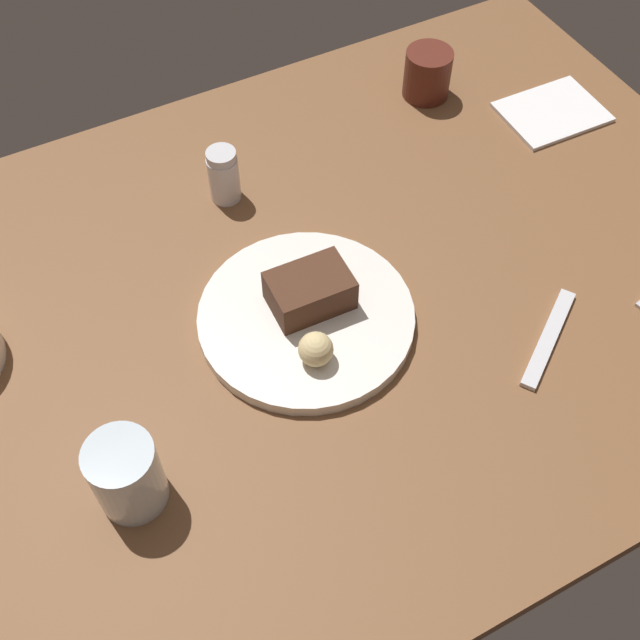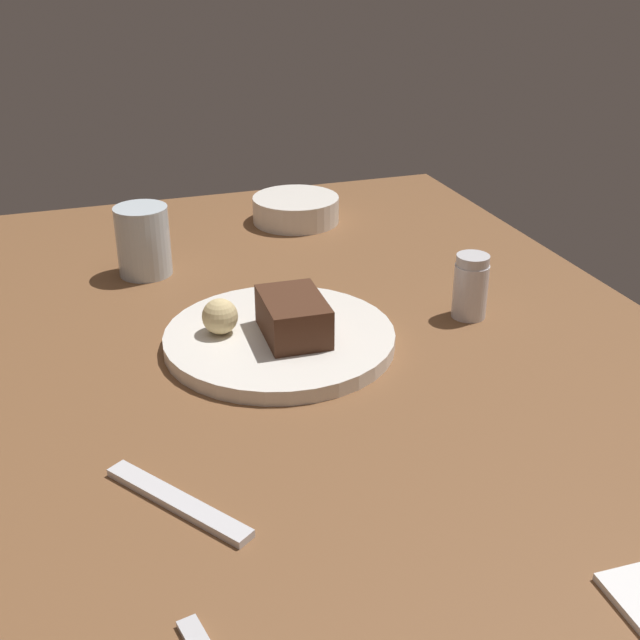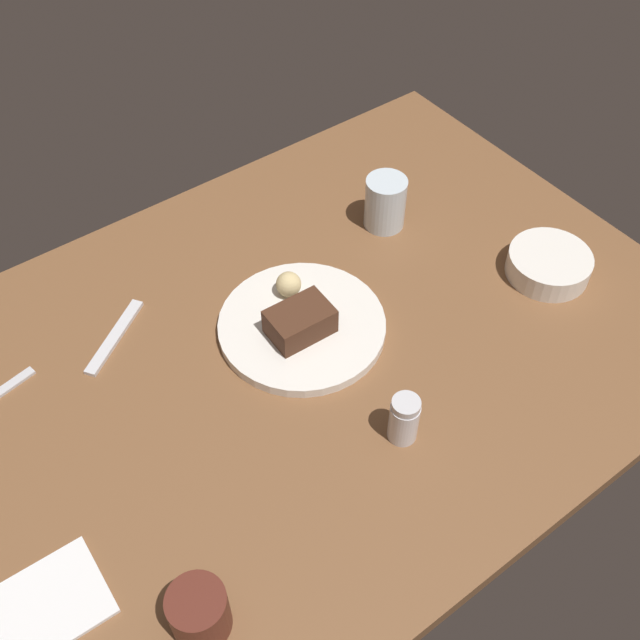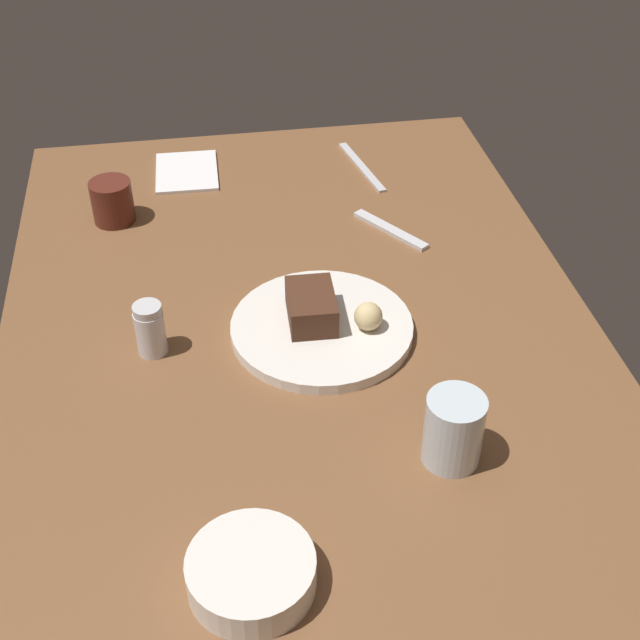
# 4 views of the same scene
# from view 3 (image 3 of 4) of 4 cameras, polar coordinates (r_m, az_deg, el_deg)

# --- Properties ---
(dining_table) EXTENTS (1.20, 0.84, 0.03)m
(dining_table) POSITION_cam_3_polar(r_m,az_deg,el_deg) (1.14, -1.76, -2.76)
(dining_table) COLOR brown
(dining_table) RESTS_ON ground
(dessert_plate) EXTENTS (0.26, 0.26, 0.02)m
(dessert_plate) POSITION_cam_3_polar(r_m,az_deg,el_deg) (1.15, -1.37, -0.45)
(dessert_plate) COLOR white
(dessert_plate) RESTS_ON dining_table
(chocolate_cake_slice) EXTENTS (0.10, 0.07, 0.04)m
(chocolate_cake_slice) POSITION_cam_3_polar(r_m,az_deg,el_deg) (1.11, -1.52, -0.11)
(chocolate_cake_slice) COLOR #472819
(chocolate_cake_slice) RESTS_ON dessert_plate
(bread_roll) EXTENTS (0.04, 0.04, 0.04)m
(bread_roll) POSITION_cam_3_polar(r_m,az_deg,el_deg) (1.17, -2.39, 2.72)
(bread_roll) COLOR #DBC184
(bread_roll) RESTS_ON dessert_plate
(salt_shaker) EXTENTS (0.04, 0.04, 0.08)m
(salt_shaker) POSITION_cam_3_polar(r_m,az_deg,el_deg) (1.02, 6.36, -7.44)
(salt_shaker) COLOR silver
(salt_shaker) RESTS_ON dining_table
(water_glass) EXTENTS (0.07, 0.07, 0.09)m
(water_glass) POSITION_cam_3_polar(r_m,az_deg,el_deg) (1.30, 4.94, 8.82)
(water_glass) COLOR silver
(water_glass) RESTS_ON dining_table
(side_bowl) EXTENTS (0.13, 0.13, 0.04)m
(side_bowl) POSITION_cam_3_polar(r_m,az_deg,el_deg) (1.28, 16.88, 4.04)
(side_bowl) COLOR white
(side_bowl) RESTS_ON dining_table
(coffee_cup) EXTENTS (0.07, 0.07, 0.07)m
(coffee_cup) POSITION_cam_3_polar(r_m,az_deg,el_deg) (0.91, -9.11, -20.94)
(coffee_cup) COLOR #562319
(coffee_cup) RESTS_ON dining_table
(dessert_spoon) EXTENTS (0.13, 0.10, 0.01)m
(dessert_spoon) POSITION_cam_3_polar(r_m,az_deg,el_deg) (1.18, -15.23, -1.23)
(dessert_spoon) COLOR silver
(dessert_spoon) RESTS_ON dining_table
(folded_napkin) EXTENTS (0.15, 0.11, 0.01)m
(folded_napkin) POSITION_cam_3_polar(r_m,az_deg,el_deg) (0.99, -20.16, -19.68)
(folded_napkin) COLOR white
(folded_napkin) RESTS_ON dining_table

